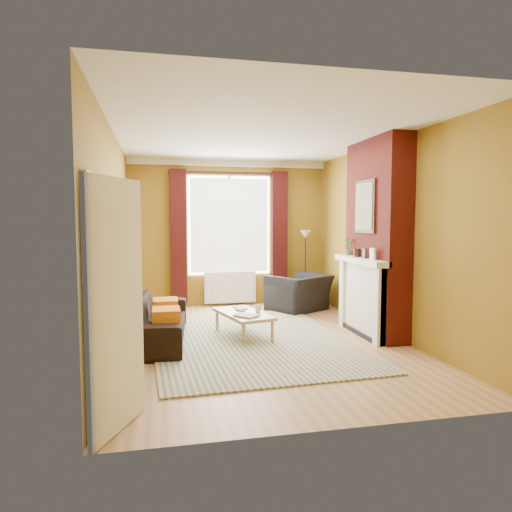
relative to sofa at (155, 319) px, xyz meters
name	(u,v)px	position (x,y,z in m)	size (l,w,h in m)	color
ground	(260,340)	(1.42, -0.27, -0.30)	(5.50, 5.50, 0.00)	olive
room_walls	(299,239)	(2.06, 0.00, 1.08)	(3.82, 5.54, 2.83)	olive
striped_rug	(249,340)	(1.27, -0.27, -0.29)	(2.77, 3.73, 0.02)	#315F88
sofa	(155,319)	(0.00, 0.00, 0.00)	(2.08, 0.81, 0.61)	black
armchair	(299,293)	(2.57, 1.61, 0.02)	(1.01, 0.88, 0.66)	black
coffee_table	(243,315)	(1.23, -0.05, 0.01)	(0.77, 1.15, 0.35)	tan
wicker_stool	(275,295)	(2.27, 2.13, -0.10)	(0.34, 0.34, 0.41)	#986F42
floor_lamp	(305,246)	(2.87, 2.13, 0.85)	(0.25, 0.25, 1.46)	black
book_a	(241,317)	(1.13, -0.40, 0.06)	(0.23, 0.31, 0.03)	#999999
book_b	(234,308)	(1.15, 0.26, 0.06)	(0.18, 0.25, 0.02)	#999999
mug	(258,309)	(1.43, -0.07, 0.10)	(0.11, 0.11, 0.10)	#999999
tv_remote	(240,310)	(1.21, 0.05, 0.06)	(0.12, 0.15, 0.02)	#2A2A2C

